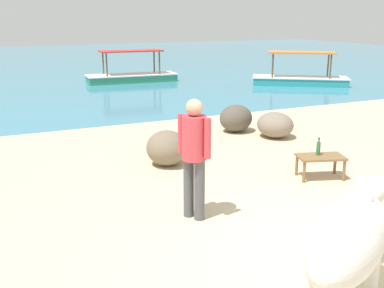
% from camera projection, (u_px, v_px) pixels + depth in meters
% --- Properties ---
extents(sand_beach, '(18.00, 14.00, 0.04)m').
position_uv_depth(sand_beach, '(309.00, 248.00, 5.44)').
color(sand_beach, '#CCB78E').
rests_on(sand_beach, ground).
extents(water_surface, '(60.00, 36.00, 0.03)m').
position_uv_depth(water_surface, '(49.00, 67.00, 24.74)').
color(water_surface, teal).
rests_on(water_surface, ground).
extents(cow, '(1.90, 1.47, 1.14)m').
position_uv_depth(cow, '(350.00, 237.00, 4.06)').
color(cow, silver).
rests_on(cow, sand_beach).
extents(low_bench_table, '(0.86, 0.65, 0.39)m').
position_uv_depth(low_bench_table, '(321.00, 159.00, 7.64)').
color(low_bench_table, brown).
rests_on(low_bench_table, sand_beach).
extents(bottle, '(0.07, 0.07, 0.30)m').
position_uv_depth(bottle, '(318.00, 148.00, 7.64)').
color(bottle, '#2D6B38').
rests_on(bottle, low_bench_table).
extents(person_standing, '(0.32, 0.46, 1.62)m').
position_uv_depth(person_standing, '(194.00, 150.00, 5.96)').
color(person_standing, '#4C4C51').
rests_on(person_standing, sand_beach).
extents(shore_rock_medium, '(0.80, 0.89, 0.56)m').
position_uv_depth(shore_rock_medium, '(275.00, 125.00, 10.23)').
color(shore_rock_medium, gray).
rests_on(shore_rock_medium, sand_beach).
extents(shore_rock_small, '(0.99, 0.93, 0.63)m').
position_uv_depth(shore_rock_small, '(236.00, 118.00, 10.72)').
color(shore_rock_small, brown).
rests_on(shore_rock_small, sand_beach).
extents(shore_rock_flat, '(0.88, 0.93, 0.63)m').
position_uv_depth(shore_rock_flat, '(167.00, 148.00, 8.33)').
color(shore_rock_flat, '#756651').
rests_on(shore_rock_flat, sand_beach).
extents(boat_teal, '(3.70, 2.99, 1.29)m').
position_uv_depth(boat_teal, '(300.00, 78.00, 18.09)').
color(boat_teal, teal).
rests_on(boat_teal, water_surface).
extents(boat_green, '(3.74, 1.38, 1.29)m').
position_uv_depth(boat_green, '(132.00, 75.00, 18.90)').
color(boat_green, '#338E66').
rests_on(boat_green, water_surface).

